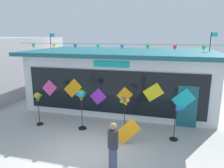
{
  "coord_description": "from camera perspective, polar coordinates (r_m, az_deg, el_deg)",
  "views": [
    {
      "loc": [
        2.76,
        -6.44,
        4.28
      ],
      "look_at": [
        0.23,
        3.16,
        1.98
      ],
      "focal_mm": 33.85,
      "sensor_mm": 36.0,
      "label": 1
    }
  ],
  "objects": [
    {
      "name": "person_near_camera",
      "position": [
        6.88,
        0.27,
        -16.77
      ],
      "size": [
        0.34,
        0.34,
        1.68
      ],
      "rotation": [
        0.0,
        0.0,
        4.68
      ],
      "color": "#333D56",
      "rests_on": "ground_plane"
    },
    {
      "name": "wind_spinner_center_right",
      "position": [
        9.09,
        17.67,
        -8.5
      ],
      "size": [
        0.64,
        0.34,
        1.51
      ],
      "color": "black",
      "rests_on": "ground_plane"
    },
    {
      "name": "kite_shop_building",
      "position": [
        13.1,
        2.79,
        1.79
      ],
      "size": [
        10.6,
        5.99,
        4.43
      ],
      "color": "silver",
      "rests_on": "ground_plane"
    },
    {
      "name": "wind_spinner_left",
      "position": [
        9.67,
        -8.28,
        -3.86
      ],
      "size": [
        0.37,
        0.37,
        1.89
      ],
      "color": "black",
      "rests_on": "ground_plane"
    },
    {
      "name": "neighbour_building",
      "position": [
        18.43,
        -27.59,
        4.62
      ],
      "size": [
        5.89,
        8.83,
        4.09
      ],
      "primitive_type": "cube",
      "color": "#99999E",
      "rests_on": "ground_plane"
    },
    {
      "name": "ground_plane",
      "position": [
        8.21,
        -7.58,
        -18.49
      ],
      "size": [
        80.0,
        80.0,
        0.0
      ],
      "primitive_type": "plane",
      "color": "#ADAAA5"
    },
    {
      "name": "wind_spinner_center_left",
      "position": [
        9.27,
        3.43,
        -7.12
      ],
      "size": [
        0.4,
        0.36,
        1.72
      ],
      "color": "black",
      "rests_on": "ground_plane"
    },
    {
      "name": "wind_spinner_far_left",
      "position": [
        10.7,
        -19.36,
        -4.18
      ],
      "size": [
        0.32,
        0.32,
        1.63
      ],
      "color": "black",
      "rests_on": "ground_plane"
    },
    {
      "name": "display_kite_on_ground",
      "position": [
        8.63,
        4.2,
        -12.65
      ],
      "size": [
        1.08,
        0.18,
        1.08
      ],
      "primitive_type": "cube",
      "rotation": [
        -0.15,
        0.79,
        0.0
      ],
      "color": "orange",
      "rests_on": "ground_plane"
    }
  ]
}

